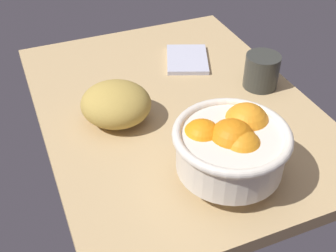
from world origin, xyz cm
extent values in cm
cube|color=tan|center=(0.00, 0.00, -1.50)|extent=(75.12, 56.58, 3.00)
cylinder|color=silver|center=(23.96, -0.03, 1.36)|extent=(8.75, 8.75, 2.72)
cylinder|color=silver|center=(23.96, -0.03, 6.24)|extent=(18.29, 18.29, 7.04)
torus|color=silver|center=(23.96, -0.03, 9.76)|extent=(19.89, 19.89, 1.60)
sphere|color=orange|center=(25.96, 0.68, 7.84)|extent=(7.14, 7.14, 7.14)
sphere|color=orange|center=(21.11, -4.05, 7.84)|extent=(7.09, 7.09, 7.09)
sphere|color=orange|center=(20.94, 4.53, 8.04)|extent=(8.24, 8.24, 8.24)
sphere|color=orange|center=(23.96, -0.03, 8.04)|extent=(8.24, 8.24, 8.24)
ellipsoid|color=#B59544|center=(0.75, -13.15, 4.12)|extent=(18.60, 18.99, 8.24)
cube|color=#B5B7CA|center=(-15.79, 10.10, 0.53)|extent=(16.23, 14.25, 1.05)
cylinder|color=#33342F|center=(0.71, 20.95, 3.88)|extent=(7.79, 7.79, 7.76)
torus|color=#33342F|center=(-3.76, 23.38, 3.88)|extent=(5.45, 3.70, 5.55)
camera|label=1|loc=(70.63, -30.46, 55.25)|focal=46.58mm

